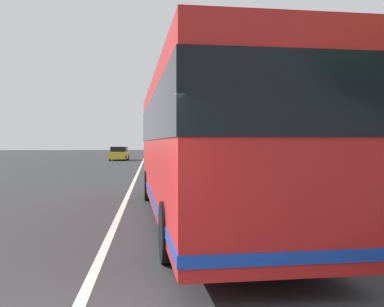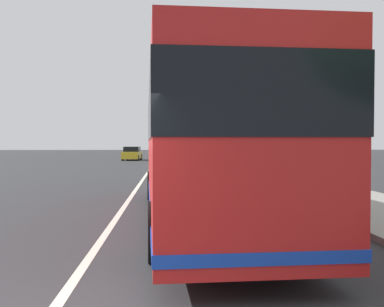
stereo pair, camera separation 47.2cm
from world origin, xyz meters
name	(u,v)px [view 1 (the left image)]	position (x,y,z in m)	size (l,w,h in m)	color
sidewalk_curb	(342,199)	(10.00, -7.19, 0.07)	(110.00, 3.60, 0.14)	gray
lane_divider_line	(124,204)	(10.00, 0.00, 0.00)	(110.00, 0.16, 0.01)	silver
coach_bus	(202,141)	(7.11, -2.15, 2.00)	(12.02, 3.20, 3.48)	red
car_side_street	(165,158)	(31.23, -1.96, 0.71)	(4.81, 2.19, 1.49)	silver
car_ahead_same_lane	(119,154)	(43.98, 2.66, 0.70)	(4.31, 2.03, 1.49)	gold
utility_pole	(326,105)	(12.45, -7.65, 3.40)	(0.24, 0.24, 6.79)	slate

